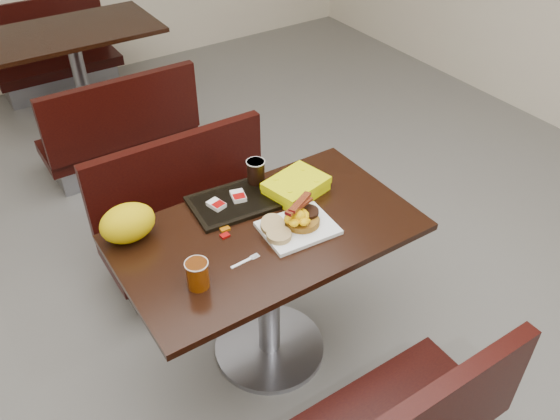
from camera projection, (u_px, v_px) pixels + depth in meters
floor at (270, 349)px, 2.76m from camera, size 6.00×7.00×0.01m
table_near at (269, 295)px, 2.53m from camera, size 1.20×0.70×0.75m
bench_near_s at (372, 416)px, 2.08m from camera, size 1.00×0.46×0.72m
bench_near_n at (197, 215)px, 3.00m from camera, size 1.00×0.46×0.72m
table_far at (81, 79)px, 4.24m from camera, size 1.20×0.70×0.75m
bench_far_s at (115, 120)px, 3.79m from camera, size 1.00×0.46×0.72m
bench_far_n at (54, 50)px, 4.71m from camera, size 1.00×0.46×0.72m
platter at (298, 228)px, 2.30m from camera, size 0.30×0.24×0.02m
pancake_stack at (302, 220)px, 2.30m from camera, size 0.17×0.17×0.03m
sausage_patty at (308, 212)px, 2.31m from camera, size 0.09×0.09×0.01m
scrambled_eggs at (299, 217)px, 2.25m from camera, size 0.10×0.09×0.05m
bacon_strips at (299, 205)px, 2.26m from camera, size 0.18×0.13×0.01m
muffin_bottom at (279, 235)px, 2.23m from camera, size 0.12×0.12×0.02m
muffin_top at (273, 225)px, 2.26m from camera, size 0.12×0.12×0.06m
coffee_cup_near at (198, 274)px, 2.02m from camera, size 0.10×0.10×0.11m
fork at (241, 263)px, 2.15m from camera, size 0.12×0.03×0.00m
knife at (319, 222)px, 2.34m from camera, size 0.09×0.17×0.00m
condiment_syrup at (225, 229)px, 2.30m from camera, size 0.04×0.03×0.01m
condiment_ketchup at (225, 236)px, 2.27m from camera, size 0.04×0.03×0.01m
tray at (234, 202)px, 2.43m from camera, size 0.38×0.29×0.02m
hashbrown_sleeve_left at (216, 204)px, 2.39m from camera, size 0.07×0.08×0.02m
hashbrown_sleeve_right at (238, 196)px, 2.43m from camera, size 0.07×0.09×0.02m
coffee_cup_far at (256, 172)px, 2.50m from camera, size 0.08×0.08×0.11m
clamshell at (296, 186)px, 2.48m from camera, size 0.29×0.24×0.07m
paper_bag at (128, 223)px, 2.21m from camera, size 0.27×0.24×0.15m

